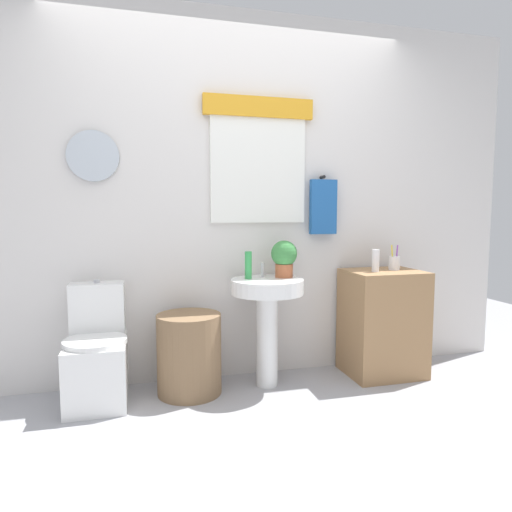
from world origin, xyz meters
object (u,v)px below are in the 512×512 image
soap_bottle (248,265)px  potted_plant (284,257)px  pedestal_sink (267,306)px  laundry_hamper (189,354)px  wooden_cabinet (383,322)px  toilet (97,356)px  lotion_bottle (376,261)px  toothbrush_cup (394,263)px

soap_bottle → potted_plant: bearing=2.2°
pedestal_sink → laundry_hamper: bearing=180.0°
laundry_hamper → pedestal_sink: pedestal_sink is taller
wooden_cabinet → soap_bottle: 1.11m
toilet → potted_plant: size_ratio=2.93×
pedestal_sink → soap_bottle: size_ratio=3.95×
lotion_bottle → laundry_hamper: bearing=178.3°
lotion_bottle → toothbrush_cup: (0.19, 0.06, -0.03)m
pedestal_sink → lotion_bottle: lotion_bottle is taller
toilet → laundry_hamper: toilet is taller
potted_plant → soap_bottle: bearing=-177.8°
potted_plant → toilet: bearing=-178.8°
toothbrush_cup → laundry_hamper: bearing=-179.2°
wooden_cabinet → soap_bottle: soap_bottle is taller
toilet → toothbrush_cup: bearing=-0.4°
laundry_hamper → pedestal_sink: 0.61m
soap_bottle → toilet: bearing=-179.1°
wooden_cabinet → potted_plant: (-0.75, 0.06, 0.50)m
potted_plant → pedestal_sink: bearing=-156.8°
soap_bottle → potted_plant: size_ratio=0.73×
pedestal_sink → wooden_cabinet: wooden_cabinet is taller
lotion_bottle → potted_plant: bearing=171.3°
soap_bottle → toothbrush_cup: size_ratio=1.02×
pedestal_sink → lotion_bottle: 0.85m
soap_bottle → lotion_bottle: size_ratio=1.17×
laundry_hamper → wooden_cabinet: (1.42, 0.00, 0.12)m
pedestal_sink → soap_bottle: (-0.12, 0.05, 0.28)m
laundry_hamper → soap_bottle: (0.41, 0.05, 0.57)m
soap_bottle → lotion_bottle: (0.91, -0.09, 0.02)m
wooden_cabinet → potted_plant: 0.90m
wooden_cabinet → lotion_bottle: 0.48m
wooden_cabinet → lotion_bottle: bearing=-157.0°
wooden_cabinet → lotion_bottle: lotion_bottle is taller
toilet → wooden_cabinet: wooden_cabinet is taller
potted_plant → toothbrush_cup: 0.85m
wooden_cabinet → soap_bottle: bearing=177.2°
laundry_hamper → toothbrush_cup: 1.62m
laundry_hamper → lotion_bottle: bearing=-1.7°
laundry_hamper → lotion_bottle: 1.45m
pedestal_sink → lotion_bottle: bearing=-2.9°
soap_bottle → lotion_bottle: lotion_bottle is taller
soap_bottle → toothbrush_cup: bearing=-1.6°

